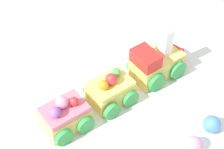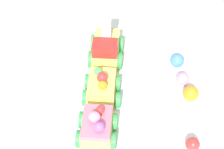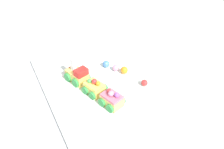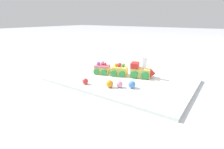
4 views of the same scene
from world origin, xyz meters
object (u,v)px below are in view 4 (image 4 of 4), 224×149
(gumball_red, at_px, (85,81))
(cake_car_strawberry, at_px, (102,69))
(cake_car_lemon, at_px, (120,71))
(gumball_blue, at_px, (132,84))
(cake_train_locomotive, at_px, (142,72))
(gumball_orange, at_px, (110,84))
(gumball_pink, at_px, (119,84))

(gumball_red, bearing_deg, cake_car_strawberry, 101.58)
(cake_car_lemon, distance_m, gumball_blue, 0.17)
(cake_train_locomotive, distance_m, gumball_orange, 0.19)
(cake_train_locomotive, relative_size, cake_car_lemon, 1.44)
(gumball_pink, xyz_separation_m, gumball_blue, (0.04, 0.02, 0.00))
(cake_train_locomotive, height_order, cake_car_lemon, cake_train_locomotive)
(gumball_pink, height_order, gumball_red, gumball_pink)
(gumball_red, bearing_deg, gumball_blue, 21.84)
(cake_train_locomotive, distance_m, gumball_red, 0.26)
(gumball_blue, bearing_deg, cake_car_lemon, 138.63)
(cake_car_lemon, relative_size, gumball_pink, 3.21)
(cake_train_locomotive, distance_m, cake_car_strawberry, 0.19)
(cake_car_strawberry, xyz_separation_m, gumball_red, (0.03, -0.16, -0.01))
(cake_car_strawberry, bearing_deg, gumball_blue, -39.01)
(cake_car_lemon, height_order, gumball_red, cake_car_lemon)
(cake_train_locomotive, relative_size, cake_car_strawberry, 1.44)
(cake_car_lemon, relative_size, gumball_blue, 2.94)
(cake_car_lemon, bearing_deg, gumball_blue, -58.23)
(cake_train_locomotive, bearing_deg, gumball_orange, -121.89)
(cake_car_lemon, bearing_deg, gumball_pink, -74.92)
(cake_train_locomotive, xyz_separation_m, gumball_blue, (0.02, -0.14, -0.01))
(cake_train_locomotive, bearing_deg, gumball_pink, -113.34)
(cake_car_lemon, relative_size, cake_car_strawberry, 1.00)
(cake_car_lemon, distance_m, gumball_orange, 0.16)
(cake_car_strawberry, distance_m, gumball_pink, 0.20)
(cake_train_locomotive, distance_m, gumball_blue, 0.14)
(gumball_blue, height_order, gumball_red, gumball_blue)
(cake_train_locomotive, bearing_deg, cake_car_strawberry, 180.00)
(gumball_orange, height_order, gumball_red, gumball_orange)
(cake_car_strawberry, bearing_deg, cake_car_lemon, -0.00)
(cake_car_lemon, distance_m, gumball_pink, 0.16)
(gumball_red, bearing_deg, gumball_orange, 14.63)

